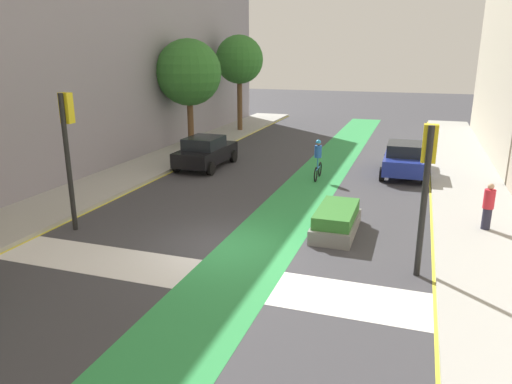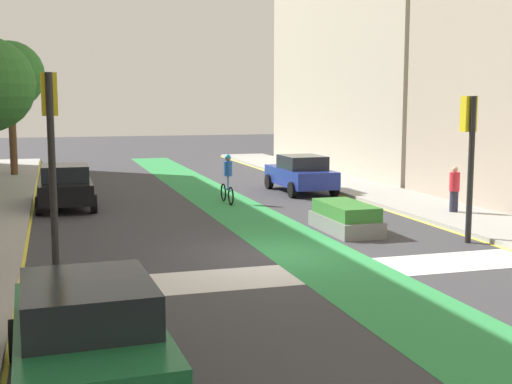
# 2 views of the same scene
# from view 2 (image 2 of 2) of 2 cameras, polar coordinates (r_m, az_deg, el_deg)

# --- Properties ---
(ground_plane) EXTENTS (120.00, 120.00, 0.00)m
(ground_plane) POSITION_cam_2_polar(r_m,az_deg,el_deg) (17.19, 1.41, -5.23)
(ground_plane) COLOR #38383D
(bike_lane_paint) EXTENTS (2.40, 60.00, 0.01)m
(bike_lane_paint) POSITION_cam_2_polar(r_m,az_deg,el_deg) (17.51, 4.49, -5.00)
(bike_lane_paint) COLOR #2D8C47
(bike_lane_paint) RESTS_ON ground_plane
(crosswalk_band) EXTENTS (12.00, 1.80, 0.01)m
(crosswalk_band) POSITION_cam_2_polar(r_m,az_deg,el_deg) (15.35, 3.74, -6.80)
(crosswalk_band) COLOR silver
(crosswalk_band) RESTS_ON ground_plane
(curb_stripe_left) EXTENTS (0.16, 60.00, 0.01)m
(curb_stripe_left) POSITION_cam_2_polar(r_m,az_deg,el_deg) (16.40, -19.07, -6.26)
(curb_stripe_left) COLOR yellow
(curb_stripe_left) RESTS_ON ground_plane
(curb_stripe_right) EXTENTS (0.16, 60.00, 0.01)m
(curb_stripe_right) POSITION_cam_2_polar(r_m,az_deg,el_deg) (19.84, 18.16, -3.86)
(curb_stripe_right) COLOR yellow
(curb_stripe_right) RESTS_ON ground_plane
(traffic_signal_near_right) EXTENTS (0.35, 0.52, 3.95)m
(traffic_signal_near_right) POSITION_cam_2_polar(r_m,az_deg,el_deg) (19.21, 17.39, 4.17)
(traffic_signal_near_right) COLOR black
(traffic_signal_near_right) RESTS_ON ground_plane
(traffic_signal_near_left) EXTENTS (0.35, 0.52, 4.44)m
(traffic_signal_near_left) POSITION_cam_2_polar(r_m,az_deg,el_deg) (15.83, -16.76, 4.71)
(traffic_signal_near_left) COLOR black
(traffic_signal_near_left) RESTS_ON ground_plane
(car_blue_right_far) EXTENTS (2.06, 4.22, 1.57)m
(car_blue_right_far) POSITION_cam_2_polar(r_m,az_deg,el_deg) (28.70, 3.76, 1.55)
(car_blue_right_far) COLOR navy
(car_blue_right_far) RESTS_ON ground_plane
(car_black_left_far) EXTENTS (2.04, 4.21, 1.57)m
(car_black_left_far) POSITION_cam_2_polar(r_m,az_deg,el_deg) (25.39, -15.63, 0.50)
(car_black_left_far) COLOR black
(car_black_left_far) RESTS_ON ground_plane
(car_green_left_near) EXTENTS (2.15, 4.26, 1.57)m
(car_green_left_near) POSITION_cam_2_polar(r_m,az_deg,el_deg) (9.28, -13.88, -11.58)
(car_green_left_near) COLOR #196033
(car_green_left_near) RESTS_ON ground_plane
(cyclist_in_lane) EXTENTS (0.32, 1.73, 1.86)m
(cyclist_in_lane) POSITION_cam_2_polar(r_m,az_deg,el_deg) (25.58, -2.39, 1.20)
(cyclist_in_lane) COLOR black
(cyclist_in_lane) RESTS_ON ground_plane
(pedestrian_sidewalk_right_a) EXTENTS (0.34, 0.34, 1.52)m
(pedestrian_sidewalk_right_a) POSITION_cam_2_polar(r_m,az_deg,el_deg) (23.63, 16.23, 0.25)
(pedestrian_sidewalk_right_a) COLOR #262638
(pedestrian_sidewalk_right_a) RESTS_ON sidewalk_right
(street_tree_far) EXTENTS (3.35, 3.35, 6.63)m
(street_tree_far) POSITION_cam_2_polar(r_m,az_deg,el_deg) (36.29, -19.86, 9.13)
(street_tree_far) COLOR brown
(street_tree_far) RESTS_ON sidewalk_left
(median_planter) EXTENTS (1.28, 2.77, 0.85)m
(median_planter) POSITION_cam_2_polar(r_m,az_deg,el_deg) (20.23, 7.49, -2.18)
(median_planter) COLOR slate
(median_planter) RESTS_ON ground_plane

